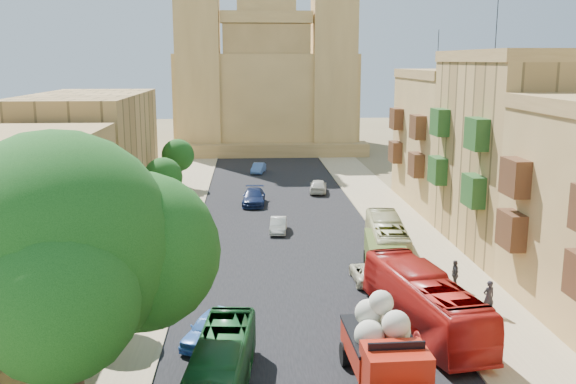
{
  "coord_description": "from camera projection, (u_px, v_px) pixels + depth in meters",
  "views": [
    {
      "loc": [
        -2.83,
        -18.18,
        13.1
      ],
      "look_at": [
        0.0,
        26.0,
        4.0
      ],
      "focal_mm": 40.0,
      "sensor_mm": 36.0,
      "label": 1
    }
  ],
  "objects": [
    {
      "name": "road_surface",
      "position": [
        285.0,
        232.0,
        49.91
      ],
      "size": [
        14.0,
        140.0,
        0.01
      ],
      "primitive_type": "cube",
      "color": "black",
      "rests_on": "ground"
    },
    {
      "name": "sidewalk_east",
      "position": [
        405.0,
        230.0,
        50.51
      ],
      "size": [
        5.0,
        140.0,
        0.01
      ],
      "primitive_type": "cube",
      "color": "tan",
      "rests_on": "ground"
    },
    {
      "name": "sidewalk_west",
      "position": [
        162.0,
        234.0,
        49.32
      ],
      "size": [
        5.0,
        140.0,
        0.01
      ],
      "primitive_type": "cube",
      "color": "tan",
      "rests_on": "ground"
    },
    {
      "name": "kerb_east",
      "position": [
        374.0,
        230.0,
        50.34
      ],
      "size": [
        0.25,
        140.0,
        0.12
      ],
      "primitive_type": "cube",
      "color": "tan",
      "rests_on": "ground"
    },
    {
      "name": "kerb_west",
      "position": [
        194.0,
        233.0,
        49.46
      ],
      "size": [
        0.25,
        140.0,
        0.12
      ],
      "primitive_type": "cube",
      "color": "tan",
      "rests_on": "ground"
    },
    {
      "name": "townhouse_c",
      "position": [
        517.0,
        151.0,
        44.63
      ],
      "size": [
        9.0,
        14.0,
        17.4
      ],
      "color": "tan",
      "rests_on": "ground"
    },
    {
      "name": "townhouse_d",
      "position": [
        453.0,
        138.0,
        58.47
      ],
      "size": [
        9.0,
        14.0,
        15.9
      ],
      "color": "tan",
      "rests_on": "ground"
    },
    {
      "name": "west_wall",
      "position": [
        90.0,
        264.0,
        39.17
      ],
      "size": [
        1.0,
        40.0,
        1.8
      ],
      "primitive_type": "cube",
      "color": "tan",
      "rests_on": "ground"
    },
    {
      "name": "west_building_mid",
      "position": [
        89.0,
        147.0,
        61.46
      ],
      "size": [
        10.0,
        22.0,
        10.0
      ],
      "primitive_type": "cube",
      "color": "tan",
      "rests_on": "ground"
    },
    {
      "name": "church",
      "position": [
        265.0,
        85.0,
        95.52
      ],
      "size": [
        28.0,
        22.5,
        36.3
      ],
      "color": "tan",
      "rests_on": "ground"
    },
    {
      "name": "ficus_tree",
      "position": [
        62.0,
        254.0,
        22.63
      ],
      "size": [
        10.82,
        9.96,
        10.82
      ],
      "color": "#3C2C1E",
      "rests_on": "ground"
    },
    {
      "name": "street_tree_a",
      "position": [
        101.0,
        266.0,
        31.02
      ],
      "size": [
        3.24,
        3.24,
        4.98
      ],
      "color": "#3C2C1E",
      "rests_on": "ground"
    },
    {
      "name": "street_tree_b",
      "position": [
        140.0,
        207.0,
        42.71
      ],
      "size": [
        3.41,
        3.41,
        5.25
      ],
      "color": "#3C2C1E",
      "rests_on": "ground"
    },
    {
      "name": "street_tree_c",
      "position": [
        163.0,
        177.0,
        54.47
      ],
      "size": [
        3.29,
        3.29,
        5.06
      ],
      "color": "#3C2C1E",
      "rests_on": "ground"
    },
    {
      "name": "street_tree_d",
      "position": [
        178.0,
        155.0,
        66.18
      ],
      "size": [
        3.37,
        3.37,
        5.19
      ],
      "color": "#3C2C1E",
      "rests_on": "ground"
    },
    {
      "name": "red_truck",
      "position": [
        386.0,
        353.0,
        25.42
      ],
      "size": [
        2.87,
        6.84,
        3.94
      ],
      "color": "#B31F0D",
      "rests_on": "ground"
    },
    {
      "name": "olive_pickup",
      "position": [
        385.0,
        256.0,
        40.28
      ],
      "size": [
        2.94,
        5.49,
        2.16
      ],
      "color": "#4C5C22",
      "rests_on": "ground"
    },
    {
      "name": "bus_green_north",
      "position": [
        220.0,
        370.0,
        25.07
      ],
      "size": [
        2.91,
        8.83,
        2.42
      ],
      "primitive_type": "imported",
      "rotation": [
        0.0,
        0.0,
        -0.1
      ],
      "color": "#1C5D2B",
      "rests_on": "ground"
    },
    {
      "name": "bus_red_east",
      "position": [
        424.0,
        301.0,
        31.51
      ],
      "size": [
        4.17,
        10.86,
        2.95
      ],
      "primitive_type": "imported",
      "rotation": [
        0.0,
        0.0,
        3.3
      ],
      "color": "red",
      "rests_on": "ground"
    },
    {
      "name": "bus_cream_east",
      "position": [
        387.0,
        238.0,
        43.3
      ],
      "size": [
        3.21,
        9.57,
        2.62
      ],
      "primitive_type": "imported",
      "rotation": [
        0.0,
        0.0,
        3.03
      ],
      "color": "beige",
      "rests_on": "ground"
    },
    {
      "name": "car_blue_a",
      "position": [
        211.0,
        328.0,
        30.28
      ],
      "size": [
        3.11,
        4.45,
        1.41
      ],
      "primitive_type": "imported",
      "rotation": [
        0.0,
        0.0,
        -0.39
      ],
      "color": "#3C78D1",
      "rests_on": "ground"
    },
    {
      "name": "car_white_a",
      "position": [
        278.0,
        225.0,
        49.7
      ],
      "size": [
        1.54,
        3.58,
        1.15
      ],
      "primitive_type": "imported",
      "rotation": [
        0.0,
        0.0,
        -0.09
      ],
      "color": "beige",
      "rests_on": "ground"
    },
    {
      "name": "car_cream",
      "position": [
        367.0,
        273.0,
        38.65
      ],
      "size": [
        1.81,
        3.91,
        1.08
      ],
      "primitive_type": "imported",
      "rotation": [
        0.0,
        0.0,
        3.14
      ],
      "color": "beige",
      "rests_on": "ground"
    },
    {
      "name": "car_dkblue",
      "position": [
        254.0,
        197.0,
        59.17
      ],
      "size": [
        2.3,
        5.08,
        1.44
      ],
      "primitive_type": "imported",
      "rotation": [
        0.0,
        0.0,
        -0.06
      ],
      "color": "#132049",
      "rests_on": "ground"
    },
    {
      "name": "car_white_b",
      "position": [
        318.0,
        186.0,
        64.52
      ],
      "size": [
        2.18,
        4.29,
        1.4
      ],
      "primitive_type": "imported",
      "rotation": [
        0.0,
        0.0,
        3.01
      ],
      "color": "beige",
      "rests_on": "ground"
    },
    {
      "name": "car_blue_b",
      "position": [
        258.0,
        168.0,
        75.87
      ],
      "size": [
        1.95,
        3.78,
        1.19
      ],
      "primitive_type": "imported",
      "rotation": [
        0.0,
        0.0,
        -0.2
      ],
      "color": "#4B71B7",
      "rests_on": "ground"
    },
    {
      "name": "pedestrian_a",
      "position": [
        489.0,
        297.0,
        33.62
      ],
      "size": [
        0.76,
        0.6,
        1.83
      ],
      "primitive_type": "imported",
      "rotation": [
        0.0,
        0.0,
        3.4
      ],
      "color": "#26222A",
      "rests_on": "ground"
    },
    {
      "name": "pedestrian_c",
      "position": [
        455.0,
        274.0,
        37.37
      ],
      "size": [
        0.48,
        1.03,
        1.73
      ],
      "primitive_type": "imported",
      "rotation": [
        0.0,
        0.0,
        4.66
      ],
      "color": "#373639",
      "rests_on": "ground"
    }
  ]
}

